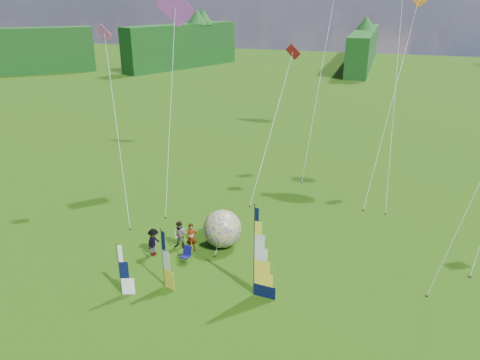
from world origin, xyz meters
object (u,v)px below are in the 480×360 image
(side_banner_left, at_px, (163,259))
(camp_chair, at_px, (186,255))
(side_banner_far, at_px, (119,270))
(kite_whale, at_px, (399,48))
(feather_banner_main, at_px, (254,253))
(spectator_c, at_px, (154,242))
(spectator_d, at_px, (218,228))
(spectator_a, at_px, (192,238))
(spectator_b, at_px, (180,235))
(bol_inflatable, at_px, (222,229))

(side_banner_left, height_order, camp_chair, side_banner_left)
(side_banner_far, bearing_deg, kite_whale, 37.89)
(feather_banner_main, height_order, spectator_c, feather_banner_main)
(spectator_c, relative_size, spectator_d, 1.01)
(spectator_c, relative_size, camp_chair, 1.75)
(feather_banner_main, xyz_separation_m, spectator_c, (-6.68, 2.00, -1.62))
(spectator_a, height_order, spectator_c, spectator_a)
(spectator_a, bearing_deg, spectator_b, 152.53)
(feather_banner_main, relative_size, spectator_d, 2.92)
(bol_inflatable, distance_m, camp_chair, 2.90)
(side_banner_left, distance_m, spectator_a, 3.89)
(side_banner_far, distance_m, spectator_a, 5.48)
(bol_inflatable, relative_size, spectator_d, 1.37)
(bol_inflatable, xyz_separation_m, camp_chair, (-1.38, -2.47, -0.68))
(kite_whale, bearing_deg, spectator_d, -136.40)
(bol_inflatable, height_order, spectator_b, bol_inflatable)
(spectator_a, relative_size, spectator_b, 1.01)
(side_banner_far, bearing_deg, feather_banner_main, -2.88)
(side_banner_far, height_order, camp_chair, side_banner_far)
(spectator_b, relative_size, spectator_c, 1.03)
(side_banner_far, distance_m, spectator_d, 7.39)
(side_banner_far, height_order, spectator_a, side_banner_far)
(spectator_b, bearing_deg, kite_whale, 52.75)
(side_banner_left, height_order, spectator_d, side_banner_left)
(feather_banner_main, relative_size, camp_chair, 5.06)
(bol_inflatable, bearing_deg, kite_whale, 56.30)
(side_banner_far, distance_m, spectator_c, 4.07)
(feather_banner_main, xyz_separation_m, side_banner_left, (-4.71, -0.68, -0.82))
(side_banner_left, relative_size, spectator_d, 1.96)
(feather_banner_main, height_order, spectator_d, feather_banner_main)
(spectator_d, relative_size, kite_whale, 0.08)
(side_banner_left, bearing_deg, side_banner_far, -120.63)
(camp_chair, height_order, kite_whale, kite_whale)
(spectator_b, distance_m, camp_chair, 1.75)
(side_banner_left, xyz_separation_m, spectator_a, (-0.04, 3.81, -0.76))
(spectator_b, relative_size, spectator_d, 1.04)
(camp_chair, bearing_deg, spectator_b, 130.83)
(side_banner_far, bearing_deg, camp_chair, 43.27)
(bol_inflatable, distance_m, spectator_c, 4.16)
(spectator_a, xyz_separation_m, camp_chair, (0.17, -1.34, -0.41))
(side_banner_far, bearing_deg, spectator_b, 59.50)
(kite_whale, bearing_deg, side_banner_left, -129.86)
(side_banner_left, bearing_deg, kite_whale, 82.31)
(spectator_c, bearing_deg, spectator_b, -40.59)
(side_banner_left, height_order, side_banner_far, side_banner_left)
(side_banner_left, height_order, spectator_b, side_banner_left)
(kite_whale, bearing_deg, feather_banner_main, -118.37)
(bol_inflatable, height_order, spectator_c, bol_inflatable)
(spectator_b, xyz_separation_m, spectator_c, (-1.14, -1.21, -0.03))
(spectator_a, height_order, spectator_d, spectator_a)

